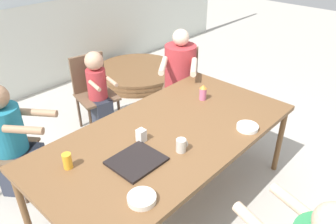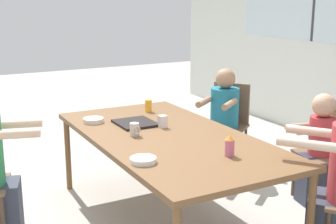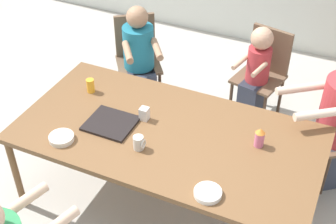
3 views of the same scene
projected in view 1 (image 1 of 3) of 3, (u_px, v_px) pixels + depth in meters
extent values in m
plane|color=#B2ADA3|center=(168.00, 199.00, 2.85)|extent=(16.00, 16.00, 0.00)
cube|color=brown|center=(168.00, 134.00, 2.50)|extent=(2.10, 1.07, 0.04)
cylinder|color=brown|center=(280.00, 141.00, 3.03)|extent=(0.05, 0.05, 0.66)
cylinder|color=brown|center=(23.00, 207.00, 2.33)|extent=(0.05, 0.05, 0.66)
cylinder|color=brown|center=(197.00, 106.00, 3.60)|extent=(0.05, 0.05, 0.66)
cube|color=brown|center=(180.00, 87.00, 3.81)|extent=(0.56, 0.56, 0.03)
cube|color=brown|center=(181.00, 64.00, 3.85)|extent=(0.26, 0.33, 0.42)
cylinder|color=#4C3828|center=(193.00, 111.00, 3.76)|extent=(0.03, 0.03, 0.40)
cylinder|color=#4C3828|center=(164.00, 110.00, 3.79)|extent=(0.03, 0.03, 0.40)
cylinder|color=#4C3828|center=(194.00, 97.00, 4.05)|extent=(0.03, 0.03, 0.40)
cylinder|color=#4C3828|center=(167.00, 96.00, 4.08)|extent=(0.03, 0.03, 0.40)
cube|color=brown|center=(8.00, 150.00, 2.77)|extent=(0.56, 0.56, 0.03)
cylinder|color=#4C3828|center=(41.00, 159.00, 3.01)|extent=(0.03, 0.03, 0.40)
cylinder|color=#4C3828|center=(22.00, 185.00, 2.72)|extent=(0.03, 0.03, 0.40)
cylinder|color=#4C3828|center=(6.00, 157.00, 3.04)|extent=(0.03, 0.03, 0.40)
cube|color=brown|center=(97.00, 97.00, 3.60)|extent=(0.48, 0.48, 0.03)
cube|color=brown|center=(88.00, 73.00, 3.62)|extent=(0.38, 0.12, 0.42)
cylinder|color=#4C3828|center=(119.00, 115.00, 3.68)|extent=(0.03, 0.03, 0.40)
cylinder|color=#4C3828|center=(91.00, 125.00, 3.51)|extent=(0.03, 0.03, 0.40)
cylinder|color=#4C3828|center=(106.00, 103.00, 3.92)|extent=(0.03, 0.03, 0.40)
cylinder|color=#4C3828|center=(79.00, 112.00, 3.75)|extent=(0.03, 0.03, 0.40)
cube|color=#333847|center=(179.00, 107.00, 3.82)|extent=(0.52, 0.50, 0.43)
cylinder|color=#B23338|center=(180.00, 67.00, 3.64)|extent=(0.35, 0.35, 0.51)
sphere|color=beige|center=(181.00, 37.00, 3.47)|extent=(0.18, 0.18, 0.18)
cylinder|color=beige|center=(194.00, 67.00, 3.31)|extent=(0.34, 0.28, 0.06)
cylinder|color=beige|center=(163.00, 66.00, 3.33)|extent=(0.34, 0.28, 0.06)
cube|color=#333847|center=(24.00, 170.00, 2.86)|extent=(0.41, 0.43, 0.43)
cylinder|color=#1E7089|center=(6.00, 130.00, 2.66)|extent=(0.28, 0.28, 0.40)
cylinder|color=#A37A5B|center=(39.00, 113.00, 2.69)|extent=(0.23, 0.29, 0.06)
cylinder|color=#A37A5B|center=(23.00, 130.00, 2.47)|extent=(0.23, 0.29, 0.06)
sphere|color=#DBB293|center=(334.00, 223.00, 1.35)|extent=(0.18, 0.18, 0.18)
cylinder|color=#DBB293|center=(297.00, 206.00, 1.70)|extent=(0.15, 0.33, 0.06)
cube|color=#333847|center=(102.00, 116.00, 3.65)|extent=(0.24, 0.28, 0.43)
cylinder|color=#B23338|center=(97.00, 84.00, 3.49)|extent=(0.21, 0.21, 0.33)
sphere|color=tan|center=(94.00, 61.00, 3.36)|extent=(0.20, 0.20, 0.20)
cylinder|color=tan|center=(111.00, 81.00, 3.37)|extent=(0.09, 0.23, 0.04)
cylinder|color=tan|center=(95.00, 86.00, 3.28)|extent=(0.09, 0.23, 0.04)
cube|color=black|center=(137.00, 161.00, 2.18)|extent=(0.33, 0.30, 0.02)
cylinder|color=beige|center=(181.00, 145.00, 2.27)|extent=(0.07, 0.07, 0.10)
torus|color=beige|center=(184.00, 143.00, 2.29)|extent=(0.01, 0.07, 0.07)
cylinder|color=#CC668C|center=(203.00, 94.00, 2.92)|extent=(0.06, 0.06, 0.11)
cone|color=orange|center=(203.00, 87.00, 2.88)|extent=(0.07, 0.07, 0.03)
cylinder|color=gold|center=(67.00, 161.00, 2.11)|extent=(0.06, 0.06, 0.11)
cube|color=silver|center=(141.00, 136.00, 2.37)|extent=(0.06, 0.06, 0.10)
cylinder|color=white|center=(247.00, 127.00, 2.52)|extent=(0.17, 0.17, 0.03)
cylinder|color=silver|center=(142.00, 199.00, 1.88)|extent=(0.17, 0.17, 0.04)
cylinder|color=brown|center=(138.00, 79.00, 4.97)|extent=(1.25, 1.25, 0.03)
cylinder|color=brown|center=(138.00, 77.00, 4.95)|extent=(1.26, 1.26, 0.03)
cylinder|color=brown|center=(138.00, 75.00, 4.94)|extent=(1.25, 1.25, 0.03)
cylinder|color=brown|center=(138.00, 73.00, 4.92)|extent=(1.26, 1.26, 0.03)
cylinder|color=brown|center=(137.00, 71.00, 4.91)|extent=(1.25, 1.25, 0.03)
cylinder|color=brown|center=(137.00, 69.00, 4.89)|extent=(1.26, 1.26, 0.03)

